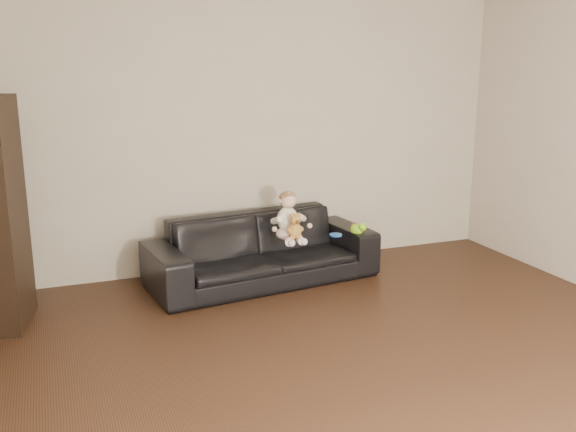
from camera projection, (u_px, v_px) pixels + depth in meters
name	position (u px, v px, depth m)	size (l,w,h in m)	color
floor	(398.00, 398.00, 3.81)	(5.50, 5.50, 0.00)	#362013
wall_back	(253.00, 131.00, 5.99)	(5.00, 5.00, 0.00)	#BAB09C
sofa	(262.00, 249.00, 5.75)	(2.04, 0.80, 0.59)	black
baby	(288.00, 219.00, 5.65)	(0.32, 0.39, 0.44)	#FDD5D8
teddy_bear	(295.00, 226.00, 5.54)	(0.15, 0.15, 0.22)	#BA8435
toy_green	(357.00, 229.00, 5.87)	(0.12, 0.14, 0.10)	#91E91B
toy_rattle	(354.00, 229.00, 5.94)	(0.08, 0.08, 0.08)	red
toy_blue_disc	(336.00, 235.00, 5.84)	(0.11, 0.11, 0.02)	blue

